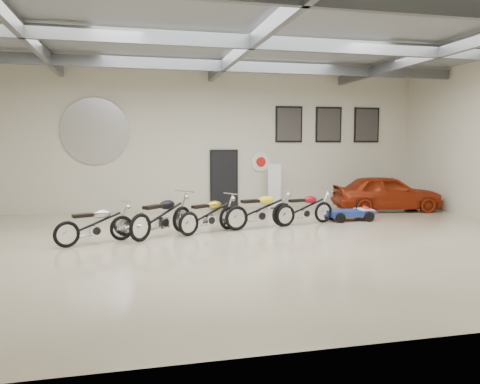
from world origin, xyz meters
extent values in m
cube|color=beige|center=(0.00, 0.00, 0.00)|extent=(16.00, 12.00, 0.01)
cube|color=slate|center=(0.00, 0.00, 5.00)|extent=(16.00, 12.00, 0.01)
cube|color=beige|center=(0.00, 6.00, 2.50)|extent=(16.00, 0.02, 5.00)
cube|color=black|center=(0.50, 5.95, 1.05)|extent=(0.92, 0.08, 2.10)
imported|color=maroon|center=(6.00, 4.00, 0.64)|extent=(2.08, 3.95, 1.28)
camera|label=1|loc=(-2.82, -10.88, 2.40)|focal=35.00mm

